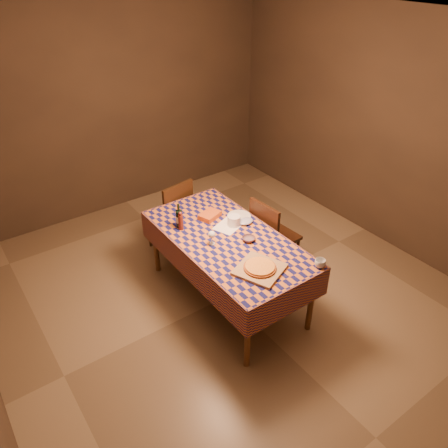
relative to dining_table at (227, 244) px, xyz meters
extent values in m
plane|color=brown|center=(0.00, 0.00, -0.69)|extent=(5.00, 5.00, 0.00)
plane|color=white|center=(0.00, 0.00, 2.01)|extent=(5.00, 5.00, 0.00)
cube|color=#34271D|center=(0.00, 2.50, 0.66)|extent=(4.50, 0.10, 2.70)
cube|color=#34271D|center=(2.25, 0.00, 0.66)|extent=(0.10, 5.00, 2.70)
cylinder|color=brown|center=(-0.38, -0.83, -0.32)|extent=(0.06, 0.06, 0.75)
cylinder|color=brown|center=(0.38, -0.83, -0.32)|extent=(0.06, 0.06, 0.75)
cylinder|color=brown|center=(-0.38, 0.83, -0.32)|extent=(0.06, 0.06, 0.75)
cylinder|color=brown|center=(0.38, 0.83, -0.32)|extent=(0.06, 0.06, 0.75)
cube|color=brown|center=(0.00, 0.00, 0.05)|extent=(0.90, 1.80, 0.03)
cube|color=brown|center=(0.00, 0.00, 0.07)|extent=(0.92, 1.82, 0.02)
cube|color=brown|center=(0.00, -0.92, -0.07)|extent=(0.94, 0.01, 0.30)
cube|color=brown|center=(0.00, 0.92, -0.07)|extent=(0.94, 0.01, 0.30)
cube|color=brown|center=(-0.47, 0.00, -0.07)|extent=(0.01, 1.84, 0.30)
cube|color=brown|center=(0.47, 0.00, -0.07)|extent=(0.01, 1.84, 0.30)
cube|color=#987147|center=(-0.06, -0.58, 0.09)|extent=(0.50, 0.50, 0.02)
cylinder|color=brown|center=(-0.06, -0.58, 0.11)|extent=(0.33, 0.33, 0.02)
cylinder|color=orange|center=(-0.06, -0.58, 0.12)|extent=(0.30, 0.30, 0.01)
cylinder|color=#521B13|center=(-0.29, 0.39, 0.16)|extent=(0.06, 0.06, 0.17)
sphere|color=#521B13|center=(-0.29, 0.39, 0.26)|extent=(0.04, 0.04, 0.04)
imported|color=#634753|center=(0.14, -0.17, 0.10)|extent=(0.17, 0.17, 0.04)
cylinder|color=silver|center=(-0.18, 0.00, 0.08)|extent=(0.07, 0.07, 0.00)
cylinder|color=silver|center=(-0.18, 0.00, 0.11)|extent=(0.01, 0.01, 0.07)
sphere|color=silver|center=(-0.18, 0.00, 0.18)|extent=(0.07, 0.07, 0.07)
ellipsoid|color=#400807|center=(-0.18, 0.00, 0.17)|extent=(0.05, 0.05, 0.03)
cylinder|color=black|center=(-0.28, 0.43, 0.17)|extent=(0.08, 0.08, 0.19)
cylinder|color=black|center=(-0.28, 0.43, 0.30)|extent=(0.03, 0.03, 0.08)
cylinder|color=beige|center=(-0.28, 0.43, 0.17)|extent=(0.08, 0.08, 0.07)
cylinder|color=silver|center=(0.19, 0.14, 0.13)|extent=(0.16, 0.16, 0.11)
cube|color=#B54917|center=(0.07, 0.40, 0.10)|extent=(0.26, 0.22, 0.06)
cylinder|color=silver|center=(0.33, 0.23, 0.08)|extent=(0.27, 0.27, 0.01)
imported|color=silver|center=(0.40, -0.85, 0.12)|extent=(0.10, 0.10, 0.08)
cube|color=white|center=(0.13, 0.16, 0.08)|extent=(0.35, 0.31, 0.00)
ellipsoid|color=#989DC3|center=(0.31, 0.10, 0.10)|extent=(0.19, 0.15, 0.05)
cube|color=black|center=(-0.02, 1.16, -0.24)|extent=(0.48, 0.48, 0.04)
cube|color=black|center=(0.02, 0.96, 0.01)|extent=(0.42, 0.10, 0.46)
cylinder|color=black|center=(0.13, 1.37, -0.48)|extent=(0.04, 0.04, 0.43)
cylinder|color=black|center=(-0.22, 1.31, -0.48)|extent=(0.04, 0.04, 0.43)
cylinder|color=black|center=(0.19, 1.01, -0.48)|extent=(0.04, 0.04, 0.43)
cylinder|color=black|center=(-0.16, 0.95, -0.48)|extent=(0.04, 0.04, 0.43)
cube|color=black|center=(0.72, 0.07, -0.24)|extent=(0.45, 0.45, 0.04)
cube|color=black|center=(0.52, 0.06, 0.01)|extent=(0.06, 0.42, 0.46)
cylinder|color=black|center=(0.91, -0.09, -0.48)|extent=(0.04, 0.04, 0.43)
cylinder|color=black|center=(0.89, 0.27, -0.48)|extent=(0.04, 0.04, 0.43)
cylinder|color=black|center=(0.55, -0.12, -0.48)|extent=(0.04, 0.04, 0.43)
cylinder|color=black|center=(0.53, 0.24, -0.48)|extent=(0.04, 0.04, 0.43)
camera|label=1|loc=(-2.06, -2.83, 2.50)|focal=35.00mm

